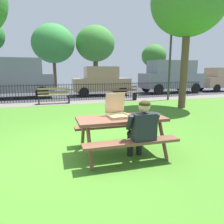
{
  "coord_description": "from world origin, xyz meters",
  "views": [
    {
      "loc": [
        -0.56,
        -4.2,
        1.71
      ],
      "look_at": [
        0.84,
        0.33,
        0.75
      ],
      "focal_mm": 32.94,
      "sensor_mm": 36.0,
      "label": 1
    }
  ],
  "objects_px": {
    "pizza_slice_on_table": "(137,116)",
    "parked_car_end": "(223,79)",
    "adult_at_table": "(142,128)",
    "parked_car_center": "(14,77)",
    "park_bench_center": "(54,96)",
    "far_tree_midright": "(95,44)",
    "lamp_post_walkway": "(170,51)",
    "far_tree_center": "(53,44)",
    "park_bench_right": "(123,93)",
    "parked_car_right": "(101,81)",
    "picnic_table_foreground": "(121,126)",
    "parked_car_far_right": "(171,76)",
    "far_tree_right": "(154,57)",
    "tree_near_table": "(189,2)",
    "pizza_box_open": "(118,112)"
  },
  "relations": [
    {
      "from": "picnic_table_foreground",
      "to": "pizza_box_open",
      "type": "xyz_separation_m",
      "value": [
        -0.05,
        0.08,
        0.26
      ]
    },
    {
      "from": "parked_car_right",
      "to": "parked_car_end",
      "type": "height_order",
      "value": "parked_car_right"
    },
    {
      "from": "park_bench_center",
      "to": "far_tree_midright",
      "type": "relative_size",
      "value": 0.27
    },
    {
      "from": "tree_near_table",
      "to": "far_tree_right",
      "type": "distance_m",
      "value": 13.61
    },
    {
      "from": "tree_near_table",
      "to": "far_tree_right",
      "type": "xyz_separation_m",
      "value": [
        5.21,
        12.5,
        -1.37
      ]
    },
    {
      "from": "park_bench_center",
      "to": "far_tree_right",
      "type": "xyz_separation_m",
      "value": [
        10.87,
        9.53,
        2.78
      ]
    },
    {
      "from": "parked_car_right",
      "to": "adult_at_table",
      "type": "bearing_deg",
      "value": -100.31
    },
    {
      "from": "adult_at_table",
      "to": "tree_near_table",
      "type": "height_order",
      "value": "tree_near_table"
    },
    {
      "from": "pizza_slice_on_table",
      "to": "parked_car_end",
      "type": "distance_m",
      "value": 16.15
    },
    {
      "from": "park_bench_center",
      "to": "far_tree_center",
      "type": "height_order",
      "value": "far_tree_center"
    },
    {
      "from": "parked_car_end",
      "to": "parked_car_center",
      "type": "bearing_deg",
      "value": 180.0
    },
    {
      "from": "lamp_post_walkway",
      "to": "far_tree_right",
      "type": "relative_size",
      "value": 1.04
    },
    {
      "from": "tree_near_table",
      "to": "far_tree_midright",
      "type": "xyz_separation_m",
      "value": [
        -1.26,
        12.5,
        -0.31
      ]
    },
    {
      "from": "pizza_slice_on_table",
      "to": "parked_car_center",
      "type": "xyz_separation_m",
      "value": [
        -3.76,
        10.2,
        0.53
      ]
    },
    {
      "from": "parked_car_end",
      "to": "far_tree_right",
      "type": "distance_m",
      "value": 7.57
    },
    {
      "from": "far_tree_midright",
      "to": "parked_car_far_right",
      "type": "bearing_deg",
      "value": -55.38
    },
    {
      "from": "park_bench_center",
      "to": "parked_car_center",
      "type": "height_order",
      "value": "parked_car_center"
    },
    {
      "from": "pizza_box_open",
      "to": "pizza_slice_on_table",
      "type": "distance_m",
      "value": 0.43
    },
    {
      "from": "pizza_slice_on_table",
      "to": "adult_at_table",
      "type": "xyz_separation_m",
      "value": [
        -0.15,
        -0.53,
        -0.12
      ]
    },
    {
      "from": "park_bench_right",
      "to": "parked_car_center",
      "type": "distance_m",
      "value": 6.85
    },
    {
      "from": "parked_car_center",
      "to": "parked_car_far_right",
      "type": "bearing_deg",
      "value": -0.0
    },
    {
      "from": "parked_car_end",
      "to": "far_tree_center",
      "type": "xyz_separation_m",
      "value": [
        -13.6,
        6.52,
        3.13
      ]
    },
    {
      "from": "picnic_table_foreground",
      "to": "far_tree_right",
      "type": "relative_size",
      "value": 0.41
    },
    {
      "from": "park_bench_right",
      "to": "parked_car_right",
      "type": "relative_size",
      "value": 0.41
    },
    {
      "from": "lamp_post_walkway",
      "to": "far_tree_center",
      "type": "height_order",
      "value": "far_tree_center"
    },
    {
      "from": "pizza_slice_on_table",
      "to": "far_tree_right",
      "type": "relative_size",
      "value": 0.07
    },
    {
      "from": "lamp_post_walkway",
      "to": "parked_car_right",
      "type": "xyz_separation_m",
      "value": [
        -3.18,
        3.51,
        -1.77
      ]
    },
    {
      "from": "far_tree_center",
      "to": "pizza_box_open",
      "type": "bearing_deg",
      "value": -87.74
    },
    {
      "from": "picnic_table_foreground",
      "to": "pizza_slice_on_table",
      "type": "xyz_separation_m",
      "value": [
        0.37,
        0.03,
        0.18
      ]
    },
    {
      "from": "adult_at_table",
      "to": "parked_car_center",
      "type": "height_order",
      "value": "parked_car_center"
    },
    {
      "from": "pizza_slice_on_table",
      "to": "adult_at_table",
      "type": "relative_size",
      "value": 0.26
    },
    {
      "from": "parked_car_right",
      "to": "far_tree_center",
      "type": "relative_size",
      "value": 0.67
    },
    {
      "from": "adult_at_table",
      "to": "far_tree_center",
      "type": "relative_size",
      "value": 0.2
    },
    {
      "from": "adult_at_table",
      "to": "pizza_slice_on_table",
      "type": "bearing_deg",
      "value": 74.52
    },
    {
      "from": "lamp_post_walkway",
      "to": "far_tree_right",
      "type": "bearing_deg",
      "value": 66.38
    },
    {
      "from": "adult_at_table",
      "to": "park_bench_center",
      "type": "bearing_deg",
      "value": 99.94
    },
    {
      "from": "far_tree_midright",
      "to": "tree_near_table",
      "type": "bearing_deg",
      "value": -84.25
    },
    {
      "from": "park_bench_right",
      "to": "far_tree_center",
      "type": "relative_size",
      "value": 0.27
    },
    {
      "from": "parked_car_far_right",
      "to": "far_tree_center",
      "type": "height_order",
      "value": "far_tree_center"
    },
    {
      "from": "tree_near_table",
      "to": "far_tree_midright",
      "type": "relative_size",
      "value": 1.01
    },
    {
      "from": "parked_car_center",
      "to": "far_tree_right",
      "type": "distance_m",
      "value": 14.79
    },
    {
      "from": "parked_car_far_right",
      "to": "far_tree_right",
      "type": "height_order",
      "value": "far_tree_right"
    },
    {
      "from": "picnic_table_foreground",
      "to": "parked_car_far_right",
      "type": "relative_size",
      "value": 0.39
    },
    {
      "from": "picnic_table_foreground",
      "to": "tree_near_table",
      "type": "bearing_deg",
      "value": 43.16
    },
    {
      "from": "park_bench_right",
      "to": "parked_car_far_right",
      "type": "height_order",
      "value": "parked_car_far_right"
    },
    {
      "from": "adult_at_table",
      "to": "parked_car_end",
      "type": "bearing_deg",
      "value": 40.26
    },
    {
      "from": "tree_near_table",
      "to": "parked_car_center",
      "type": "relative_size",
      "value": 1.27
    },
    {
      "from": "pizza_slice_on_table",
      "to": "parked_car_end",
      "type": "height_order",
      "value": "parked_car_end"
    },
    {
      "from": "picnic_table_foreground",
      "to": "park_bench_center",
      "type": "height_order",
      "value": "park_bench_center"
    },
    {
      "from": "lamp_post_walkway",
      "to": "parked_car_end",
      "type": "height_order",
      "value": "lamp_post_walkway"
    }
  ]
}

